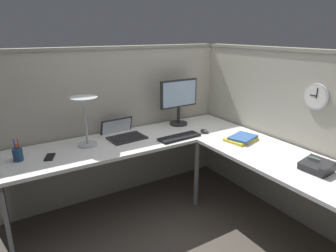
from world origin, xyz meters
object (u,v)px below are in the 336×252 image
monitor (179,99)px  laptop (122,134)px  computer_mouse (204,131)px  wall_clock (317,97)px  book_stack (242,138)px  keyboard (179,137)px  cell_phone (50,157)px  office_phone (318,167)px  desk_lamp_dome (84,106)px  pen_cup (18,154)px

monitor → laptop: (-0.68, -0.03, -0.27)m
computer_mouse → wall_clock: size_ratio=0.47×
monitor → book_stack: (0.23, -0.74, -0.27)m
keyboard → cell_phone: size_ratio=2.99×
office_phone → computer_mouse: bearing=98.5°
laptop → cell_phone: bearing=-165.8°
laptop → computer_mouse: 0.83m
laptop → desk_lamp_dome: bearing=-169.1°
monitor → computer_mouse: size_ratio=4.81×
laptop → wall_clock: size_ratio=1.83×
keyboard → desk_lamp_dome: (-0.82, 0.28, 0.35)m
laptop → keyboard: (0.45, -0.35, -0.01)m
computer_mouse → pen_cup: (-1.70, 0.23, 0.04)m
desk_lamp_dome → pen_cup: (-0.57, -0.04, -0.31)m
keyboard → laptop: bearing=138.8°
desk_lamp_dome → wall_clock: (1.62, -1.11, 0.11)m
pen_cup → cell_phone: size_ratio=1.25×
desk_lamp_dome → book_stack: (1.28, -0.64, -0.34)m
cell_phone → keyboard: bearing=13.9°
monitor → keyboard: bearing=-122.3°
cell_phone → book_stack: (1.63, -0.53, 0.02)m
wall_clock → office_phone: bearing=-138.2°
book_stack → desk_lamp_dome: bearing=153.5°
book_stack → laptop: bearing=142.1°
pen_cup → office_phone: 2.31m
cell_phone → book_stack: book_stack is taller
computer_mouse → office_phone: 1.14m
laptop → office_phone: laptop is taller
monitor → office_phone: (0.24, -1.50, -0.26)m
computer_mouse → wall_clock: 1.07m
keyboard → cell_phone: (-1.16, 0.17, -0.01)m
desk_lamp_dome → office_phone: size_ratio=2.08×
keyboard → wall_clock: bearing=-49.1°
laptop → wall_clock: wall_clock is taller
cell_phone → office_phone: (1.64, -1.29, 0.03)m
keyboard → desk_lamp_dome: size_ratio=0.97×
computer_mouse → cell_phone: (-1.47, 0.17, -0.01)m
pen_cup → wall_clock: 2.47m
monitor → computer_mouse: (0.07, -0.37, -0.28)m
book_stack → office_phone: bearing=-89.3°
pen_cup → book_stack: pen_cup is taller
laptop → wall_clock: bearing=-43.5°
book_stack → wall_clock: wall_clock is taller
laptop → cell_phone: size_ratio=2.80×
office_phone → wall_clock: bearing=41.8°
laptop → pen_cup: bearing=-173.2°
wall_clock → desk_lamp_dome: bearing=145.5°
pen_cup → office_phone: bearing=-36.1°
monitor → cell_phone: size_ratio=3.47×
monitor → wall_clock: wall_clock is taller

